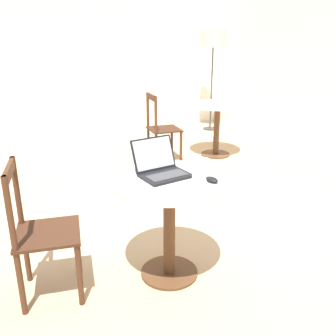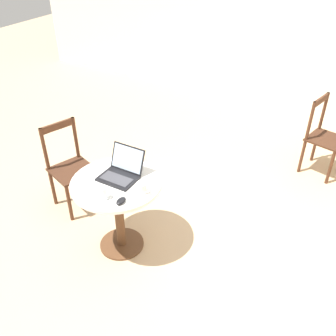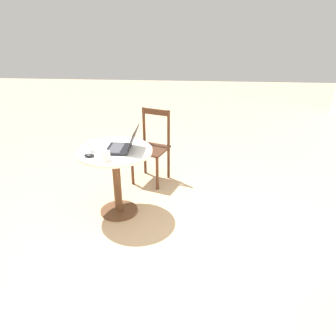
% 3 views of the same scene
% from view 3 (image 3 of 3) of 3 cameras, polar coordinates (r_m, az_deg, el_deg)
% --- Properties ---
extents(ground_plane, '(16.00, 16.00, 0.00)m').
position_cam_3_polar(ground_plane, '(3.17, -0.67, -13.06)').
color(ground_plane, tan).
extents(cafe_table_near, '(0.76, 0.76, 0.73)m').
position_cam_3_polar(cafe_table_near, '(3.39, -9.08, 0.44)').
color(cafe_table_near, '#51331E').
rests_on(cafe_table_near, ground_plane).
extents(chair_near_left, '(0.50, 0.50, 0.90)m').
position_cam_3_polar(chair_near_left, '(4.10, -2.81, 3.58)').
color(chair_near_left, '#472819').
rests_on(chair_near_left, ground_plane).
extents(laptop, '(0.32, 0.32, 0.23)m').
position_cam_3_polar(laptop, '(3.29, -7.87, 3.89)').
color(laptop, black).
rests_on(laptop, cafe_table_near).
extents(mouse, '(0.06, 0.10, 0.03)m').
position_cam_3_polar(mouse, '(3.20, -13.54, 2.15)').
color(mouse, black).
rests_on(mouse, cafe_table_near).
extents(mug, '(0.12, 0.08, 0.09)m').
position_cam_3_polar(mug, '(3.07, -10.80, 2.03)').
color(mug, silver).
rests_on(mug, cafe_table_near).
extents(drinking_glass, '(0.06, 0.06, 0.11)m').
position_cam_3_polar(drinking_glass, '(3.32, -13.33, 3.73)').
color(drinking_glass, silver).
rests_on(drinking_glass, cafe_table_near).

